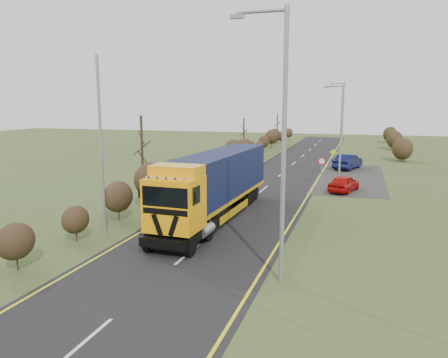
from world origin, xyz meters
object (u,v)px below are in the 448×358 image
car_red_hatchback (344,183)px  car_blue_sedan (348,162)px  streetlight_near (280,135)px  speed_sign (322,166)px  lorry (215,182)px

car_red_hatchback → car_blue_sedan: 12.43m
streetlight_near → speed_sign: (-0.27, 21.44, -4.05)m
car_red_hatchback → speed_sign: size_ratio=1.67×
lorry → speed_sign: 14.33m
lorry → car_red_hatchback: lorry is taller
streetlight_near → car_blue_sedan: bearing=87.1°
lorry → car_red_hatchback: bearing=59.3°
lorry → speed_sign: (5.00, 13.41, -0.65)m
speed_sign → car_blue_sedan: bearing=79.4°
lorry → car_blue_sedan: 24.29m
lorry → streetlight_near: bearing=-54.6°
car_blue_sedan → streetlight_near: 31.70m
lorry → car_blue_sedan: lorry is taller
streetlight_near → speed_sign: size_ratio=4.40×
car_blue_sedan → streetlight_near: bearing=104.4°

